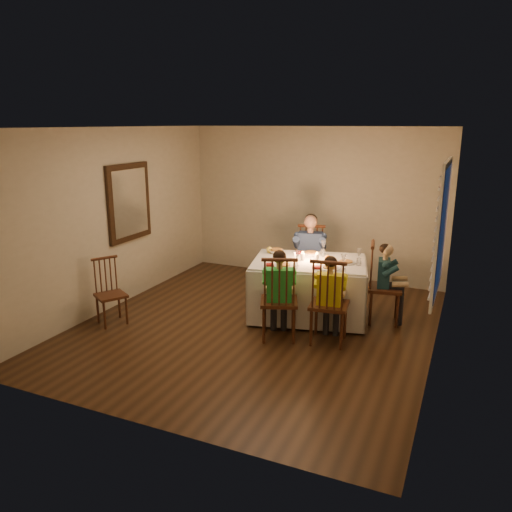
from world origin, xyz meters
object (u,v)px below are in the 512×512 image
at_px(chair_end, 383,321).
at_px(chair_extra, 113,323).
at_px(chair_near_left, 279,338).
at_px(child_green, 279,338).
at_px(child_yellow, 328,342).
at_px(child_teal, 383,321).
at_px(dining_table, 309,277).
at_px(chair_near_right, 328,342).
at_px(serving_bowl, 276,252).
at_px(adult, 309,295).
at_px(chair_adult, 309,295).

relative_size(chair_end, chair_extra, 1.22).
height_order(chair_near_left, child_green, child_green).
relative_size(chair_extra, child_yellow, 0.81).
xyz_separation_m(chair_end, child_teal, (0.00, 0.00, 0.00)).
relative_size(chair_extra, child_green, 0.78).
distance_m(dining_table, chair_near_left, 1.04).
relative_size(chair_near_right, serving_bowl, 5.23).
distance_m(child_yellow, child_teal, 1.08).
bearing_deg(chair_near_left, adult, -106.22).
xyz_separation_m(child_green, child_yellow, (0.61, 0.13, 0.00)).
xyz_separation_m(dining_table, serving_bowl, (-0.56, 0.19, 0.26)).
bearing_deg(serving_bowl, child_green, -66.78).
xyz_separation_m(adult, child_teal, (1.27, -0.61, 0.00)).
bearing_deg(child_yellow, serving_bowl, -47.50).
height_order(chair_near_right, chair_extra, chair_near_right).
height_order(dining_table, child_teal, dining_table).
relative_size(chair_adult, chair_end, 1.00).
relative_size(child_teal, serving_bowl, 5.19).
bearing_deg(chair_extra, chair_near_left, -46.80).
relative_size(chair_extra, serving_bowl, 4.28).
bearing_deg(chair_near_right, chair_near_left, 5.40).
xyz_separation_m(chair_near_left, child_yellow, (0.61, 0.13, 0.00)).
height_order(chair_adult, child_teal, chair_adult).
height_order(chair_end, adult, adult).
height_order(adult, child_teal, adult).
height_order(chair_near_right, chair_end, same).
distance_m(chair_near_right, serving_bowl, 1.63).
relative_size(chair_adult, child_yellow, 0.99).
bearing_deg(chair_end, adult, 54.42).
height_order(dining_table, chair_near_left, dining_table).
xyz_separation_m(chair_adult, chair_end, (1.27, -0.61, 0.00)).
bearing_deg(chair_extra, chair_near_right, -46.72).
xyz_separation_m(dining_table, chair_end, (1.01, 0.22, -0.58)).
bearing_deg(child_green, dining_table, -118.50).
bearing_deg(adult, child_green, -97.29).
bearing_deg(dining_table, chair_extra, -163.88).
relative_size(chair_end, adult, 0.85).
bearing_deg(chair_adult, dining_table, -85.12).
xyz_separation_m(chair_near_left, child_teal, (1.12, 1.08, 0.00)).
xyz_separation_m(chair_near_right, adult, (-0.75, 1.56, 0.00)).
bearing_deg(serving_bowl, chair_extra, -140.06).
xyz_separation_m(chair_near_left, adult, (-0.14, 1.69, 0.00)).
distance_m(chair_adult, chair_end, 1.41).
height_order(dining_table, child_green, dining_table).
bearing_deg(dining_table, adult, 93.91).
bearing_deg(chair_adult, child_green, -97.29).
bearing_deg(chair_end, dining_table, 92.54).
distance_m(dining_table, child_green, 1.04).
relative_size(chair_adult, child_green, 0.95).
bearing_deg(dining_table, child_yellow, -68.70).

